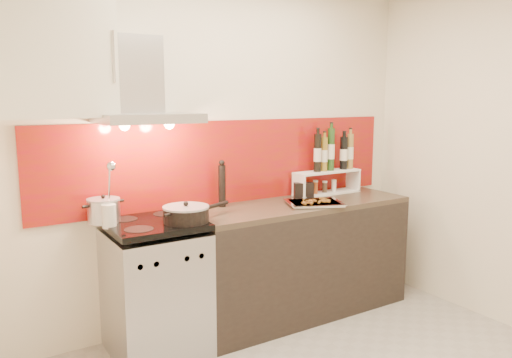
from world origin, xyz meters
TOP-DOWN VIEW (x-y plane):
  - back_wall at (0.00, 1.40)m, footprint 3.40×0.02m
  - backsplash at (0.05, 1.39)m, footprint 3.00×0.02m
  - range_stove at (-0.70, 1.10)m, footprint 0.60×0.60m
  - counter at (0.50, 1.10)m, footprint 1.80×0.60m
  - range_hood at (-0.70, 1.24)m, footprint 0.62×0.50m
  - upper_cabinet at (-1.25, 1.22)m, footprint 0.70×0.35m
  - stock_pot at (-0.98, 1.24)m, footprint 0.21×0.21m
  - saute_pan at (-0.52, 0.97)m, footprint 0.55×0.34m
  - utensil_jar at (-0.98, 1.12)m, footprint 0.09×0.13m
  - pepper_mill at (-0.09, 1.29)m, footprint 0.06×0.06m
  - step_shelf at (0.94, 1.27)m, footprint 0.62×0.17m
  - caddy_box at (0.63, 1.22)m, footprint 0.17×0.13m
  - baking_tray at (0.54, 0.98)m, footprint 0.51×0.45m

SIDE VIEW (x-z plane):
  - range_stove at x=-0.70m, z-range -0.01..0.90m
  - counter at x=0.50m, z-range 0.00..0.90m
  - baking_tray at x=0.54m, z-range 0.90..0.93m
  - caddy_box at x=0.63m, z-range 0.89..1.03m
  - saute_pan at x=-0.52m, z-range 0.89..1.03m
  - stock_pot at x=-0.98m, z-range 0.90..1.08m
  - utensil_jar at x=-0.98m, z-range 0.81..1.24m
  - pepper_mill at x=-0.09m, z-range 0.89..1.25m
  - step_shelf at x=0.94m, z-range 0.86..1.42m
  - backsplash at x=0.05m, z-range 0.90..1.54m
  - back_wall at x=0.00m, z-range 0.00..2.60m
  - range_hood at x=-0.70m, z-range 1.44..2.05m
  - upper_cabinet at x=-1.25m, z-range 1.59..2.31m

